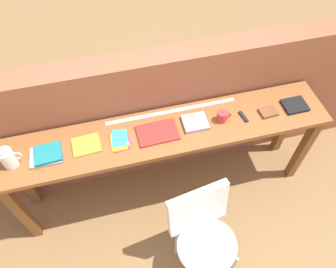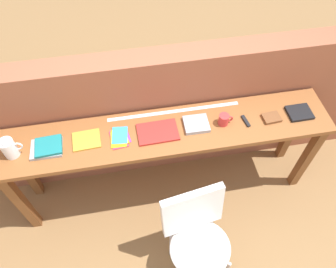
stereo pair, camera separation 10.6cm
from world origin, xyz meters
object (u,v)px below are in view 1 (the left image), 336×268
magazine_cycling (86,145)px  leather_journal_brown (268,112)px  pitcher_white (8,158)px  pamphlet_pile_colourful (120,140)px  mug (222,116)px  book_repair_rightmost (295,105)px  book_stack_leftmost (47,155)px  multitool_folded (243,117)px  book_open_centre (157,133)px  chair_white_moulded (204,233)px

magazine_cycling → leather_journal_brown: leather_journal_brown is taller
pitcher_white → magazine_cycling: 0.51m
pamphlet_pile_colourful → leather_journal_brown: size_ratio=1.55×
mug → book_repair_rightmost: bearing=-0.8°
pamphlet_pile_colourful → magazine_cycling: bearing=176.3°
book_stack_leftmost → multitool_folded: 1.46m
book_stack_leftmost → multitool_folded: (1.46, -0.00, -0.01)m
book_open_centre → multitool_folded: book_open_centre is taller
mug → book_stack_leftmost: bearing=-179.5°
pamphlet_pile_colourful → mug: mug is taller
pitcher_white → mug: bearing=0.5°
pamphlet_pile_colourful → multitool_folded: bearing=-0.9°
magazine_cycling → mug: mug is taller
book_stack_leftmost → magazine_cycling: book_stack_leftmost is taller
book_stack_leftmost → mug: bearing=0.5°
magazine_cycling → mug: (1.02, -0.02, 0.04)m
leather_journal_brown → book_repair_rightmost: 0.23m
chair_white_moulded → multitool_folded: multitool_folded is taller
mug → book_repair_rightmost: mug is taller
multitool_folded → book_repair_rightmost: size_ratio=0.60×
leather_journal_brown → book_stack_leftmost: bearing=175.6°
chair_white_moulded → leather_journal_brown: leather_journal_brown is taller
magazine_cycling → book_open_centre: bearing=-4.9°
mug → multitool_folded: 0.17m
pitcher_white → leather_journal_brown: bearing=-0.2°
chair_white_moulded → leather_journal_brown: (0.70, 0.66, 0.37)m
book_repair_rightmost → mug: bearing=178.7°
book_stack_leftmost → pitcher_white: bearing=-179.4°
pitcher_white → multitool_folded: bearing=0.0°
pitcher_white → leather_journal_brown: size_ratio=1.41×
leather_journal_brown → multitool_folded: bearing=174.1°
pitcher_white → book_repair_rightmost: size_ratio=1.01×
pitcher_white → book_stack_leftmost: size_ratio=0.81×
mug → leather_journal_brown: 0.37m
pitcher_white → magazine_cycling: (0.51, 0.03, -0.07)m
pitcher_white → book_repair_rightmost: pitcher_white is taller
book_open_centre → mug: bearing=-1.1°
mug → book_repair_rightmost: 0.60m
pamphlet_pile_colourful → mug: size_ratio=1.83×
book_stack_leftmost → mug: mug is taller
book_open_centre → mug: size_ratio=2.70×
magazine_cycling → book_repair_rightmost: book_repair_rightmost is taller
book_stack_leftmost → book_open_centre: 0.79m
book_stack_leftmost → mug: 1.29m
chair_white_moulded → book_repair_rightmost: 1.21m
mug → chair_white_moulded: bearing=-115.8°
pitcher_white → multitool_folded: size_ratio=1.67×
chair_white_moulded → pitcher_white: size_ratio=4.85×
book_open_centre → mug: mug is taller
magazine_cycling → leather_journal_brown: bearing=-4.3°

